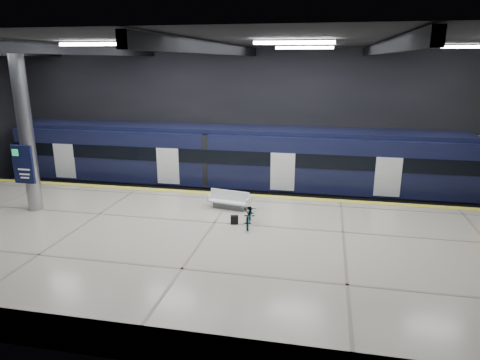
# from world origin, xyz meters

# --- Properties ---
(ground) EXTENTS (30.00, 30.00, 0.00)m
(ground) POSITION_xyz_m (0.00, 0.00, 0.00)
(ground) COLOR black
(ground) RESTS_ON ground
(room_shell) EXTENTS (30.10, 16.10, 8.05)m
(room_shell) POSITION_xyz_m (-0.00, 0.00, 5.72)
(room_shell) COLOR black
(room_shell) RESTS_ON ground
(platform) EXTENTS (30.00, 11.00, 1.10)m
(platform) POSITION_xyz_m (0.00, -2.50, 0.55)
(platform) COLOR beige
(platform) RESTS_ON ground
(safety_strip) EXTENTS (30.00, 0.40, 0.01)m
(safety_strip) POSITION_xyz_m (0.00, 2.75, 1.11)
(safety_strip) COLOR yellow
(safety_strip) RESTS_ON platform
(rails) EXTENTS (30.00, 1.52, 0.16)m
(rails) POSITION_xyz_m (0.00, 5.50, 0.08)
(rails) COLOR gray
(rails) RESTS_ON ground
(train) EXTENTS (29.40, 2.84, 3.79)m
(train) POSITION_xyz_m (0.96, 5.50, 2.06)
(train) COLOR black
(train) RESTS_ON ground
(bench) EXTENTS (1.95, 1.09, 0.81)m
(bench) POSITION_xyz_m (0.23, 0.78, 1.39)
(bench) COLOR #595B60
(bench) RESTS_ON platform
(bicycle) EXTENTS (0.74, 1.72, 0.88)m
(bicycle) POSITION_xyz_m (1.41, -1.00, 1.54)
(bicycle) COLOR #99999E
(bicycle) RESTS_ON platform
(pannier_bag) EXTENTS (0.34, 0.25, 0.35)m
(pannier_bag) POSITION_xyz_m (0.81, -1.00, 1.28)
(pannier_bag) COLOR black
(pannier_bag) RESTS_ON platform
(info_column) EXTENTS (0.90, 0.78, 6.90)m
(info_column) POSITION_xyz_m (-8.00, -1.03, 4.46)
(info_column) COLOR #9EA0A5
(info_column) RESTS_ON platform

